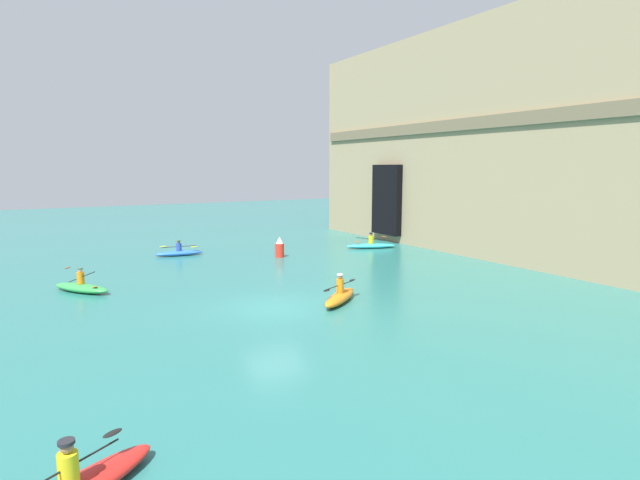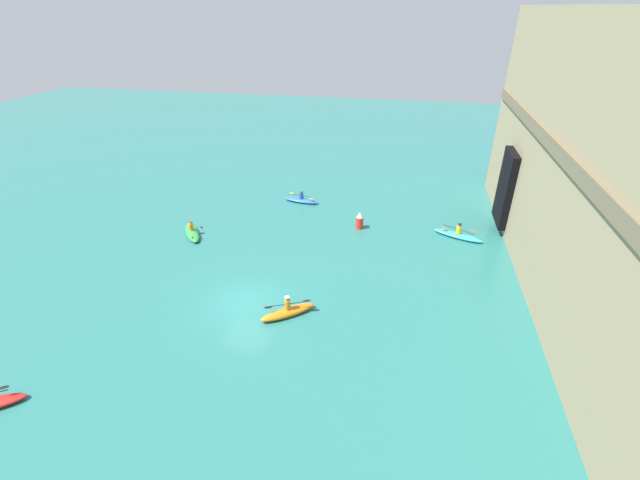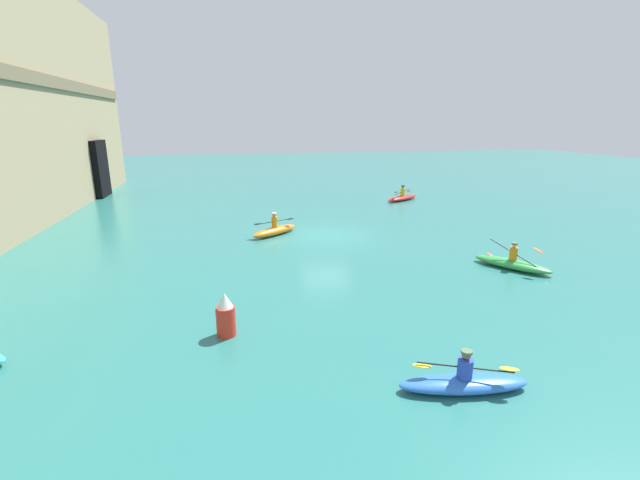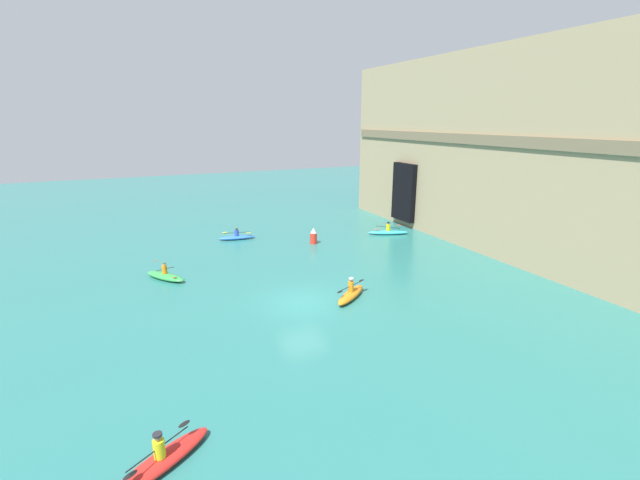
{
  "view_description": "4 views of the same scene",
  "coord_description": "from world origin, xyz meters",
  "px_view_note": "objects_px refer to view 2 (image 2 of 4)",
  "views": [
    {
      "loc": [
        17.57,
        -8.17,
        5.55
      ],
      "look_at": [
        -2.72,
        3.65,
        2.13
      ],
      "focal_mm": 28.0,
      "sensor_mm": 36.0,
      "label": 1
    },
    {
      "loc": [
        17.78,
        7.96,
        14.39
      ],
      "look_at": [
        -5.96,
        3.03,
        1.05
      ],
      "focal_mm": 24.0,
      "sensor_mm": 36.0,
      "label": 2
    },
    {
      "loc": [
        -21.55,
        4.66,
        5.92
      ],
      "look_at": [
        -3.84,
        1.09,
        0.85
      ],
      "focal_mm": 24.0,
      "sensor_mm": 36.0,
      "label": 3
    },
    {
      "loc": [
        19.91,
        -7.89,
        9.59
      ],
      "look_at": [
        -4.7,
        3.19,
        1.94
      ],
      "focal_mm": 24.0,
      "sensor_mm": 36.0,
      "label": 4
    }
  ],
  "objects_px": {
    "kayak_orange": "(288,311)",
    "kayak_cyan": "(458,235)",
    "marker_buoy": "(360,221)",
    "kayak_green": "(192,232)",
    "kayak_blue": "(301,200)"
  },
  "relations": [
    {
      "from": "kayak_orange",
      "to": "kayak_cyan",
      "type": "bearing_deg",
      "value": -169.37
    },
    {
      "from": "kayak_cyan",
      "to": "marker_buoy",
      "type": "bearing_deg",
      "value": 21.46
    },
    {
      "from": "kayak_green",
      "to": "marker_buoy",
      "type": "height_order",
      "value": "marker_buoy"
    },
    {
      "from": "kayak_blue",
      "to": "marker_buoy",
      "type": "relative_size",
      "value": 2.35
    },
    {
      "from": "kayak_blue",
      "to": "kayak_cyan",
      "type": "distance_m",
      "value": 12.84
    },
    {
      "from": "kayak_cyan",
      "to": "marker_buoy",
      "type": "xyz_separation_m",
      "value": [
        -0.04,
        -6.99,
        0.39
      ]
    },
    {
      "from": "kayak_green",
      "to": "kayak_cyan",
      "type": "bearing_deg",
      "value": 64.95
    },
    {
      "from": "kayak_cyan",
      "to": "marker_buoy",
      "type": "height_order",
      "value": "marker_buoy"
    },
    {
      "from": "kayak_cyan",
      "to": "kayak_orange",
      "type": "relative_size",
      "value": 1.25
    },
    {
      "from": "marker_buoy",
      "to": "kayak_cyan",
      "type": "bearing_deg",
      "value": 89.65
    },
    {
      "from": "kayak_orange",
      "to": "kayak_green",
      "type": "distance_m",
      "value": 11.7
    },
    {
      "from": "kayak_cyan",
      "to": "kayak_orange",
      "type": "height_order",
      "value": "kayak_orange"
    },
    {
      "from": "kayak_orange",
      "to": "marker_buoy",
      "type": "distance_m",
      "value": 11.1
    },
    {
      "from": "kayak_cyan",
      "to": "kayak_blue",
      "type": "bearing_deg",
      "value": 4.81
    },
    {
      "from": "kayak_green",
      "to": "marker_buoy",
      "type": "relative_size",
      "value": 2.34
    }
  ]
}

